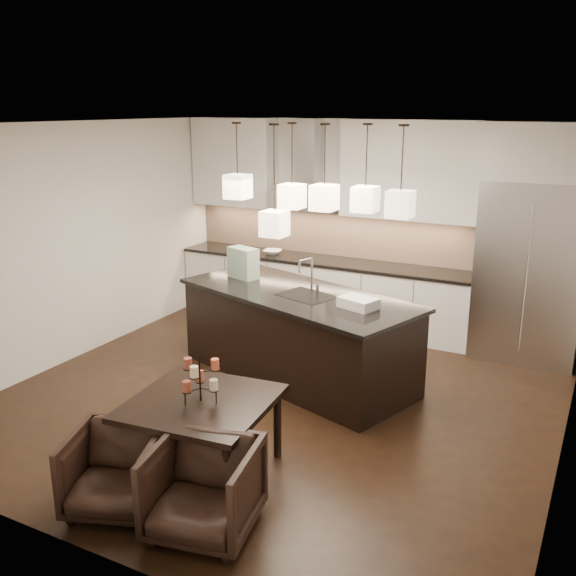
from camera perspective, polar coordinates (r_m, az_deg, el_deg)
The scene contains 36 objects.
floor at distance 6.87m, azimuth -0.78°, elevation -9.75°, with size 5.50×5.50×0.02m, color black.
ceiling at distance 6.20m, azimuth -0.88°, elevation 14.46°, with size 5.50×5.50×0.02m, color white.
wall_back at distance 8.86m, azimuth 7.68°, elevation 5.59°, with size 5.50×0.02×2.80m, color silver.
wall_front at distance 4.28m, azimuth -18.68°, elevation -6.45°, with size 5.50×0.02×2.80m, color silver.
wall_left at distance 8.04m, azimuth -18.47°, elevation 3.85°, with size 0.02×5.50×2.80m, color silver.
refrigerator at distance 8.11m, azimuth 20.73°, elevation 1.37°, with size 1.20×0.72×2.15m, color #B7B7BA.
fridge_panel at distance 7.90m, azimuth 21.73°, elevation 11.25°, with size 1.26×0.72×0.65m, color silver.
lower_cabinets at distance 9.01m, azimuth 3.00°, elevation -0.38°, with size 4.21×0.62×0.88m, color silver.
countertop at distance 8.90m, azimuth 3.04°, elevation 2.46°, with size 4.21×0.66×0.04m, color black.
backsplash at distance 9.09m, azimuth 3.86°, elevation 4.90°, with size 4.21×0.02×0.63m, color tan.
upper_cab_left at distance 9.51m, azimuth -4.77°, elevation 11.09°, with size 1.25×0.35×1.25m, color silver.
upper_cab_right at distance 8.41m, azimuth 11.02°, elevation 10.23°, with size 1.86×0.35×1.25m, color silver.
hood_canopy at distance 8.91m, azimuth 1.48°, elevation 7.87°, with size 0.90×0.52×0.24m, color #B7B7BA.
hood_chimney at distance 8.95m, azimuth 1.83°, elevation 11.76°, with size 0.30×0.28×0.96m, color #B7B7BA.
fruit_bowl at distance 9.17m, azimuth -1.39°, elevation 3.22°, with size 0.26×0.26×0.06m, color silver.
island_body at distance 7.19m, azimuth 0.85°, elevation -4.37°, with size 2.69×1.08×0.95m, color black.
island_top at distance 7.04m, azimuth 0.87°, elevation -0.59°, with size 2.78×1.16×0.04m, color black.
faucet at distance 6.98m, azimuth 2.13°, elevation 1.19°, with size 0.11×0.26×0.41m, color silver, non-canonical shape.
tote_bag at distance 7.61m, azimuth -4.00°, elevation 2.24°, with size 0.37×0.19×0.37m, color #20592C.
food_container at distance 6.52m, azimuth 6.27°, elevation -1.33°, with size 0.37×0.26×0.11m, color silver.
dining_table at distance 5.48m, azimuth -7.62°, elevation -13.00°, with size 1.11×1.11×0.67m, color black, non-canonical shape.
candelabra at distance 5.24m, azimuth -7.84°, elevation -7.94°, with size 0.32×0.32×0.39m, color black, non-canonical shape.
candle_a at distance 5.20m, azimuth -6.62°, elevation -8.54°, with size 0.07×0.07×0.09m, color beige.
candle_b at distance 5.37m, azimuth -7.84°, elevation -7.77°, with size 0.07×0.07×0.09m, color #C15034.
candle_c at distance 5.20m, azimuth -9.00°, elevation -8.63°, with size 0.07×0.07×0.09m, color brown.
candle_d at distance 5.22m, azimuth -6.51°, elevation -6.74°, with size 0.07×0.07×0.09m, color #C15034.
candle_e at distance 5.27m, azimuth -8.88°, elevation -6.62°, with size 0.07×0.07×0.09m, color brown.
candle_f at distance 5.10m, azimuth -8.34°, elevation -7.37°, with size 0.07×0.07×0.09m, color beige.
armchair_left at distance 5.19m, azimuth -15.05°, elevation -15.40°, with size 0.68×0.70×0.63m, color black.
armchair_right at distance 4.82m, azimuth -7.51°, elevation -17.31°, with size 0.73×0.75×0.68m, color black.
pendant_a at distance 7.06m, azimuth -4.50°, elevation 8.98°, with size 0.24×0.24×0.26m, color #F7E5C4.
pendant_b at distance 7.00m, azimuth 0.36°, elevation 8.16°, with size 0.24×0.24×0.26m, color #F7E5C4.
pendant_c at distance 6.59m, azimuth 3.23°, elevation 8.02°, with size 0.24×0.24×0.26m, color #F7E5C4.
pendant_d at distance 6.68m, azimuth 6.88°, elevation 7.84°, with size 0.24×0.24×0.26m, color #F7E5C4.
pendant_e at distance 6.35m, azimuth 9.94°, elevation 7.36°, with size 0.24×0.24×0.26m, color #F7E5C4.
pendant_f at distance 6.56m, azimuth -1.21°, elevation 5.74°, with size 0.24×0.24×0.26m, color #F7E5C4.
Camera 1 is at (2.93, -5.46, 2.97)m, focal length 40.00 mm.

